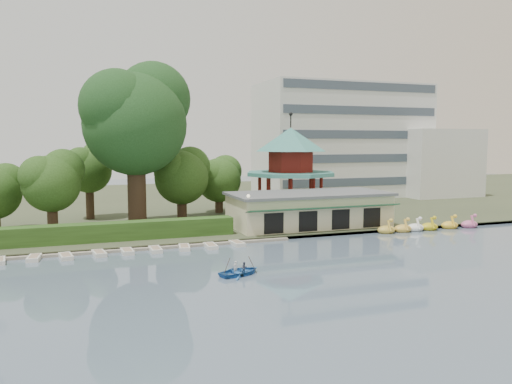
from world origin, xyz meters
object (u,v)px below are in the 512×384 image
boathouse (309,209)px  rowboat_with_passengers (240,268)px  dock (118,250)px  big_tree (136,116)px  pavilion (290,162)px

boathouse → rowboat_with_passengers: size_ratio=3.28×
dock → big_tree: big_tree is taller
rowboat_with_passengers → boathouse: bearing=50.2°
boathouse → big_tree: size_ratio=0.97×
pavilion → rowboat_with_passengers: bearing=-120.7°
big_tree → rowboat_with_passengers: size_ratio=3.38×
dock → big_tree: (3.16, 10.99, 13.02)m
boathouse → pavilion: bearing=78.7°
big_tree → rowboat_with_passengers: big_tree is taller
rowboat_with_passengers → big_tree: bearing=102.4°
dock → rowboat_with_passengers: rowboat_with_passengers is taller
dock → rowboat_with_passengers: (8.16, -11.84, 0.38)m
pavilion → dock: bearing=-148.3°
dock → big_tree: size_ratio=1.77×
big_tree → rowboat_with_passengers: (5.00, -22.83, -12.64)m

